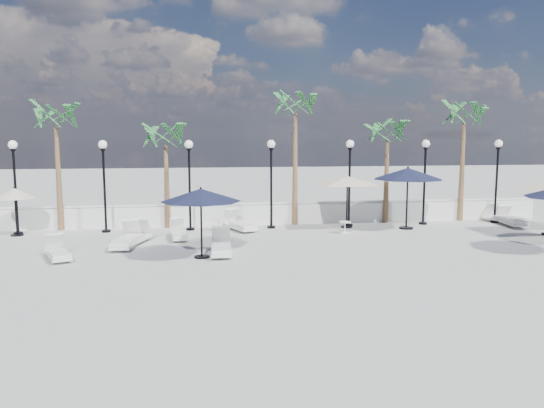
{
  "coord_description": "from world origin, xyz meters",
  "views": [
    {
      "loc": [
        -3.16,
        -16.15,
        4.06
      ],
      "look_at": [
        -0.43,
        3.2,
        1.5
      ],
      "focal_mm": 35.0,
      "sensor_mm": 36.0,
      "label": 1
    }
  ],
  "objects": [
    {
      "name": "palm_3",
      "position": [
        5.5,
        7.3,
        3.95
      ],
      "size": [
        2.6,
        2.6,
        4.9
      ],
      "color": "brown",
      "rests_on": "ground"
    },
    {
      "name": "lounger_2",
      "position": [
        -7.75,
        1.68,
        0.23
      ],
      "size": [
        1.23,
        1.9,
        0.68
      ],
      "rotation": [
        0.0,
        0.0,
        0.4
      ],
      "color": "silver",
      "rests_on": "ground"
    },
    {
      "name": "lounger_6",
      "position": [
        10.83,
        6.22,
        0.27
      ],
      "size": [
        1.35,
        2.24,
        0.8
      ],
      "rotation": [
        0.0,
        0.0,
        0.34
      ],
      "color": "silver",
      "rests_on": "ground"
    },
    {
      "name": "balustrade",
      "position": [
        0.0,
        7.5,
        0.47
      ],
      "size": [
        26.0,
        0.3,
        1.01
      ],
      "color": "silver",
      "rests_on": "ground"
    },
    {
      "name": "parasol_navy_left",
      "position": [
        -3.06,
        1.25,
        2.08
      ],
      "size": [
        2.68,
        2.68,
        2.36
      ],
      "color": "black",
      "rests_on": "ground"
    },
    {
      "name": "lounger_4",
      "position": [
        -3.94,
        4.59,
        0.23
      ],
      "size": [
        0.83,
        1.88,
        0.68
      ],
      "rotation": [
        0.0,
        0.0,
        0.14
      ],
      "color": "silver",
      "rests_on": "ground"
    },
    {
      "name": "lamppost_1",
      "position": [
        -7.0,
        6.5,
        2.49
      ],
      "size": [
        0.36,
        0.36,
        3.84
      ],
      "color": "black",
      "rests_on": "ground"
    },
    {
      "name": "lamppost_2",
      "position": [
        -3.5,
        6.5,
        2.49
      ],
      "size": [
        0.36,
        0.36,
        3.84
      ],
      "color": "black",
      "rests_on": "ground"
    },
    {
      "name": "lamppost_4",
      "position": [
        3.5,
        6.5,
        2.49
      ],
      "size": [
        0.36,
        0.36,
        3.84
      ],
      "color": "black",
      "rests_on": "ground"
    },
    {
      "name": "parasol_cream_sq_a",
      "position": [
        3.32,
        6.2,
        2.25
      ],
      "size": [
        4.95,
        4.95,
        2.43
      ],
      "color": "black",
      "rests_on": "ground"
    },
    {
      "name": "parasol_navy_mid",
      "position": [
        5.8,
        5.53,
        2.39
      ],
      "size": [
        3.03,
        3.03,
        2.72
      ],
      "color": "black",
      "rests_on": "ground"
    },
    {
      "name": "lounger_3",
      "position": [
        -5.6,
        3.72,
        0.27
      ],
      "size": [
        1.34,
        2.23,
        0.8
      ],
      "rotation": [
        0.0,
        0.0,
        -0.33
      ],
      "color": "silver",
      "rests_on": "ground"
    },
    {
      "name": "parasol_cream_small",
      "position": [
        -10.45,
        6.2,
        1.7
      ],
      "size": [
        1.62,
        1.62,
        1.99
      ],
      "color": "black",
      "rests_on": "ground"
    },
    {
      "name": "lamppost_0",
      "position": [
        -10.5,
        6.5,
        2.49
      ],
      "size": [
        0.36,
        0.36,
        3.84
      ],
      "color": "black",
      "rests_on": "ground"
    },
    {
      "name": "palm_1",
      "position": [
        -4.5,
        7.3,
        3.75
      ],
      "size": [
        2.6,
        2.6,
        4.7
      ],
      "color": "brown",
      "rests_on": "ground"
    },
    {
      "name": "palm_2",
      "position": [
        1.2,
        7.3,
        5.12
      ],
      "size": [
        2.6,
        2.6,
        6.1
      ],
      "color": "brown",
      "rests_on": "ground"
    },
    {
      "name": "lounger_1",
      "position": [
        -2.4,
        1.67,
        0.26
      ],
      "size": [
        0.74,
        2.1,
        0.78
      ],
      "rotation": [
        0.0,
        0.0,
        -0.03
      ],
      "color": "silver",
      "rests_on": "ground"
    },
    {
      "name": "palm_4",
      "position": [
        9.2,
        7.3,
        4.73
      ],
      "size": [
        2.6,
        2.6,
        5.7
      ],
      "color": "brown",
      "rests_on": "ground"
    },
    {
      "name": "palm_0",
      "position": [
        -9.0,
        7.3,
        4.53
      ],
      "size": [
        2.6,
        2.6,
        5.5
      ],
      "color": "brown",
      "rests_on": "ground"
    },
    {
      "name": "side_table_1",
      "position": [
        -2.31,
        6.2,
        0.32
      ],
      "size": [
        0.54,
        0.54,
        0.52
      ],
      "color": "silver",
      "rests_on": "ground"
    },
    {
      "name": "lounger_7",
      "position": [
        10.76,
        5.65,
        0.25
      ],
      "size": [
        0.88,
        2.07,
        0.75
      ],
      "rotation": [
        0.0,
        0.0,
        -0.11
      ],
      "color": "silver",
      "rests_on": "ground"
    },
    {
      "name": "lamppost_3",
      "position": [
        0.0,
        6.5,
        2.49
      ],
      "size": [
        0.36,
        0.36,
        3.84
      ],
      "color": "black",
      "rests_on": "ground"
    },
    {
      "name": "lamppost_5",
      "position": [
        7.0,
        6.5,
        2.49
      ],
      "size": [
        0.36,
        0.36,
        3.84
      ],
      "color": "black",
      "rests_on": "ground"
    },
    {
      "name": "lounger_0",
      "position": [
        -5.76,
        3.28,
        0.27
      ],
      "size": [
        0.96,
        2.22,
        0.81
      ],
      "rotation": [
        0.0,
        0.0,
        -0.12
      ],
      "color": "silver",
      "rests_on": "ground"
    },
    {
      "name": "lamppost_6",
      "position": [
        10.5,
        6.5,
        2.49
      ],
      "size": [
        0.36,
        0.36,
        3.84
      ],
      "color": "black",
      "rests_on": "ground"
    },
    {
      "name": "ground",
      "position": [
        0.0,
        0.0,
        0.0
      ],
      "size": [
        100.0,
        100.0,
        0.0
      ],
      "primitive_type": "plane",
      "color": "#A8A8A3",
      "rests_on": "ground"
    },
    {
      "name": "lounger_5",
      "position": [
        -1.43,
        6.15,
        0.26
      ],
      "size": [
        1.42,
        2.14,
        0.77
      ],
      "rotation": [
        0.0,
        0.0,
        0.41
      ],
      "color": "silver",
      "rests_on": "ground"
    },
    {
      "name": "side_table_2",
      "position": [
        2.86,
        4.84,
        0.3
      ],
      "size": [
        0.5,
        0.5,
        0.49
      ],
      "color": "silver",
      "rests_on": "ground"
    }
  ]
}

